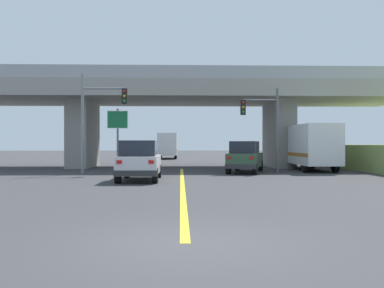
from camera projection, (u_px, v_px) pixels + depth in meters
name	position (u px, v px, depth m)	size (l,w,h in m)	color
ground	(182.00, 167.00, 32.54)	(160.00, 160.00, 0.00)	#353538
overpass_bridge	(182.00, 101.00, 32.54)	(35.73, 8.32, 7.36)	gray
lane_divider_stripe	(182.00, 184.00, 18.82)	(0.20, 22.47, 0.01)	yellow
suv_lead	(140.00, 161.00, 20.61)	(2.00, 4.35, 2.02)	silver
suv_crossing	(245.00, 157.00, 26.35)	(3.09, 4.97, 2.02)	#2D4C33
box_truck	(311.00, 147.00, 28.41)	(2.33, 6.86, 3.16)	silver
traffic_signal_nearside	(265.00, 120.00, 26.24)	(2.47, 0.36, 5.43)	#56595E
traffic_signal_farside	(97.00, 112.00, 25.23)	(2.85, 0.36, 6.18)	slate
highway_sign	(118.00, 125.00, 29.36)	(1.48, 0.17, 4.40)	slate
semi_truck_distant	(168.00, 145.00, 51.22)	(2.33, 7.06, 3.15)	red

